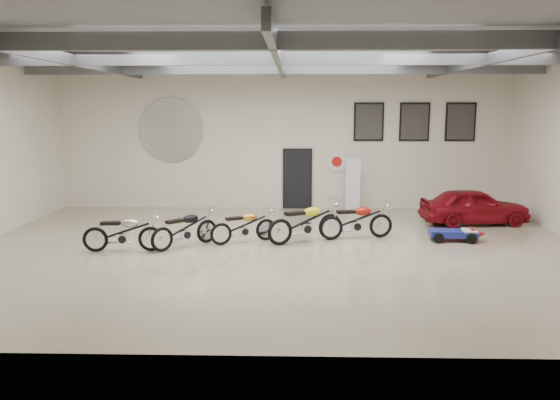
{
  "coord_description": "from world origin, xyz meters",
  "views": [
    {
      "loc": [
        0.38,
        -13.46,
        3.57
      ],
      "look_at": [
        0.0,
        1.2,
        1.1
      ],
      "focal_mm": 35.0,
      "sensor_mm": 36.0,
      "label": 1
    }
  ],
  "objects_px": {
    "go_kart": "(458,231)",
    "vintage_car": "(474,206)",
    "motorcycle_silver": "(123,232)",
    "banner_stand": "(353,185)",
    "motorcycle_red": "(356,220)",
    "motorcycle_yellow": "(306,221)",
    "motorcycle_black": "(185,228)",
    "motorcycle_gold": "(244,225)"
  },
  "relations": [
    {
      "from": "go_kart",
      "to": "vintage_car",
      "type": "distance_m",
      "value": 2.58
    },
    {
      "from": "motorcycle_yellow",
      "to": "vintage_car",
      "type": "distance_m",
      "value": 5.87
    },
    {
      "from": "motorcycle_black",
      "to": "go_kart",
      "type": "height_order",
      "value": "motorcycle_black"
    },
    {
      "from": "motorcycle_silver",
      "to": "motorcycle_yellow",
      "type": "distance_m",
      "value": 4.74
    },
    {
      "from": "motorcycle_red",
      "to": "banner_stand",
      "type": "bearing_deg",
      "value": 71.92
    },
    {
      "from": "motorcycle_black",
      "to": "go_kart",
      "type": "relative_size",
      "value": 1.27
    },
    {
      "from": "banner_stand",
      "to": "motorcycle_red",
      "type": "bearing_deg",
      "value": -83.96
    },
    {
      "from": "motorcycle_silver",
      "to": "banner_stand",
      "type": "bearing_deg",
      "value": 37.66
    },
    {
      "from": "motorcycle_silver",
      "to": "motorcycle_yellow",
      "type": "height_order",
      "value": "motorcycle_yellow"
    },
    {
      "from": "banner_stand",
      "to": "motorcycle_silver",
      "type": "bearing_deg",
      "value": -127.34
    },
    {
      "from": "motorcycle_silver",
      "to": "motorcycle_red",
      "type": "distance_m",
      "value": 6.21
    },
    {
      "from": "go_kart",
      "to": "motorcycle_black",
      "type": "bearing_deg",
      "value": -170.29
    },
    {
      "from": "motorcycle_yellow",
      "to": "vintage_car",
      "type": "xyz_separation_m",
      "value": [
        5.3,
        2.52,
        -0.01
      ]
    },
    {
      "from": "motorcycle_silver",
      "to": "vintage_car",
      "type": "xyz_separation_m",
      "value": [
        9.91,
        3.62,
        0.05
      ]
    },
    {
      "from": "banner_stand",
      "to": "motorcycle_red",
      "type": "distance_m",
      "value": 4.21
    },
    {
      "from": "go_kart",
      "to": "vintage_car",
      "type": "relative_size",
      "value": 0.47
    },
    {
      "from": "motorcycle_silver",
      "to": "motorcycle_black",
      "type": "height_order",
      "value": "motorcycle_silver"
    },
    {
      "from": "motorcycle_gold",
      "to": "motorcycle_yellow",
      "type": "relative_size",
      "value": 0.84
    },
    {
      "from": "go_kart",
      "to": "vintage_car",
      "type": "xyz_separation_m",
      "value": [
        1.16,
        2.28,
        0.28
      ]
    },
    {
      "from": "banner_stand",
      "to": "motorcycle_yellow",
      "type": "height_order",
      "value": "banner_stand"
    },
    {
      "from": "banner_stand",
      "to": "motorcycle_yellow",
      "type": "xyz_separation_m",
      "value": [
        -1.75,
        -4.62,
        -0.36
      ]
    },
    {
      "from": "motorcycle_silver",
      "to": "go_kart",
      "type": "bearing_deg",
      "value": 4.4
    },
    {
      "from": "motorcycle_gold",
      "to": "vintage_car",
      "type": "bearing_deg",
      "value": -5.51
    },
    {
      "from": "motorcycle_black",
      "to": "vintage_car",
      "type": "height_order",
      "value": "vintage_car"
    },
    {
      "from": "motorcycle_gold",
      "to": "motorcycle_yellow",
      "type": "xyz_separation_m",
      "value": [
        1.66,
        0.1,
        0.09
      ]
    },
    {
      "from": "motorcycle_black",
      "to": "go_kart",
      "type": "distance_m",
      "value": 7.34
    },
    {
      "from": "motorcycle_silver",
      "to": "motorcycle_gold",
      "type": "height_order",
      "value": "motorcycle_silver"
    },
    {
      "from": "motorcycle_yellow",
      "to": "go_kart",
      "type": "bearing_deg",
      "value": -24.79
    },
    {
      "from": "motorcycle_red",
      "to": "go_kart",
      "type": "distance_m",
      "value": 2.75
    },
    {
      "from": "motorcycle_red",
      "to": "motorcycle_silver",
      "type": "bearing_deg",
      "value": -179.05
    },
    {
      "from": "banner_stand",
      "to": "motorcycle_silver",
      "type": "height_order",
      "value": "banner_stand"
    },
    {
      "from": "motorcycle_silver",
      "to": "motorcycle_red",
      "type": "xyz_separation_m",
      "value": [
        6.02,
        1.54,
        0.02
      ]
    },
    {
      "from": "motorcycle_yellow",
      "to": "vintage_car",
      "type": "height_order",
      "value": "motorcycle_yellow"
    },
    {
      "from": "motorcycle_gold",
      "to": "go_kart",
      "type": "relative_size",
      "value": 1.2
    },
    {
      "from": "motorcycle_yellow",
      "to": "motorcycle_red",
      "type": "relative_size",
      "value": 1.07
    },
    {
      "from": "banner_stand",
      "to": "motorcycle_gold",
      "type": "relative_size",
      "value": 1.01
    },
    {
      "from": "motorcycle_silver",
      "to": "motorcycle_black",
      "type": "relative_size",
      "value": 1.01
    },
    {
      "from": "motorcycle_gold",
      "to": "motorcycle_red",
      "type": "distance_m",
      "value": 3.11
    },
    {
      "from": "motorcycle_black",
      "to": "motorcycle_gold",
      "type": "xyz_separation_m",
      "value": [
        1.49,
        0.51,
        -0.03
      ]
    },
    {
      "from": "motorcycle_silver",
      "to": "vintage_car",
      "type": "distance_m",
      "value": 10.55
    },
    {
      "from": "go_kart",
      "to": "banner_stand",
      "type": "bearing_deg",
      "value": 121.74
    },
    {
      "from": "motorcycle_red",
      "to": "motorcycle_yellow",
      "type": "bearing_deg",
      "value": -176.07
    }
  ]
}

